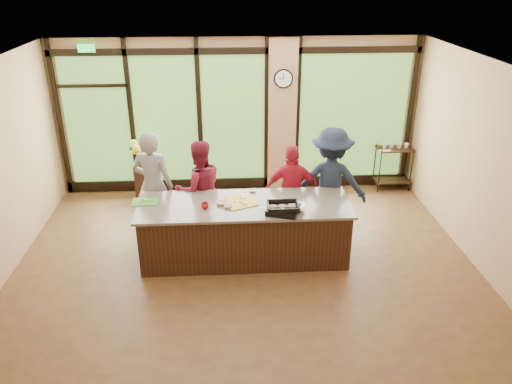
{
  "coord_description": "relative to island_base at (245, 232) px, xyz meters",
  "views": [
    {
      "loc": [
        -0.25,
        -6.43,
        4.2
      ],
      "look_at": [
        0.18,
        0.4,
        1.06
      ],
      "focal_mm": 35.0,
      "sensor_mm": 36.0,
      "label": 1
    }
  ],
  "objects": [
    {
      "name": "floor",
      "position": [
        0.0,
        -0.3,
        -0.44
      ],
      "size": [
        7.0,
        7.0,
        0.0
      ],
      "primitive_type": "plane",
      "color": "#4F321B",
      "rests_on": "ground"
    },
    {
      "name": "ceiling",
      "position": [
        0.0,
        -0.3,
        2.56
      ],
      "size": [
        7.0,
        7.0,
        0.0
      ],
      "primitive_type": "plane",
      "rotation": [
        3.14,
        0.0,
        0.0
      ],
      "color": "white",
      "rests_on": "back_wall"
    },
    {
      "name": "back_wall",
      "position": [
        0.0,
        2.7,
        1.06
      ],
      "size": [
        7.0,
        0.0,
        7.0
      ],
      "primitive_type": "plane",
      "rotation": [
        1.57,
        0.0,
        0.0
      ],
      "color": "tan",
      "rests_on": "floor"
    },
    {
      "name": "right_wall",
      "position": [
        3.5,
        -0.3,
        1.06
      ],
      "size": [
        0.0,
        6.0,
        6.0
      ],
      "primitive_type": "plane",
      "rotation": [
        1.57,
        0.0,
        -1.57
      ],
      "color": "tan",
      "rests_on": "floor"
    },
    {
      "name": "window_wall",
      "position": [
        0.16,
        2.65,
        0.95
      ],
      "size": [
        6.9,
        0.12,
        3.0
      ],
      "color": "tan",
      "rests_on": "floor"
    },
    {
      "name": "island_base",
      "position": [
        0.0,
        0.0,
        0.0
      ],
      "size": [
        3.1,
        1.0,
        0.88
      ],
      "primitive_type": "cube",
      "color": "black",
      "rests_on": "floor"
    },
    {
      "name": "countertop",
      "position": [
        0.0,
        0.0,
        0.46
      ],
      "size": [
        3.2,
        1.1,
        0.04
      ],
      "primitive_type": "cube",
      "color": "gray",
      "rests_on": "island_base"
    },
    {
      "name": "wall_clock",
      "position": [
        0.85,
        2.57,
        1.81
      ],
      "size": [
        0.36,
        0.04,
        0.36
      ],
      "color": "black",
      "rests_on": "window_wall"
    },
    {
      "name": "cook_left",
      "position": [
        -1.45,
        0.74,
        0.49
      ],
      "size": [
        0.77,
        0.61,
        1.86
      ],
      "primitive_type": "imported",
      "rotation": [
        0.0,
        0.0,
        2.87
      ],
      "color": "gray",
      "rests_on": "floor"
    },
    {
      "name": "cook_midleft",
      "position": [
        -0.7,
        0.74,
        0.4
      ],
      "size": [
        0.97,
        0.85,
        1.68
      ],
      "primitive_type": "imported",
      "rotation": [
        0.0,
        0.0,
        3.44
      ],
      "color": "maroon",
      "rests_on": "floor"
    },
    {
      "name": "cook_midright",
      "position": [
        0.82,
        0.68,
        0.35
      ],
      "size": [
        0.96,
        0.47,
        1.59
      ],
      "primitive_type": "imported",
      "rotation": [
        0.0,
        0.0,
        3.05
      ],
      "color": "#AB1A2F",
      "rests_on": "floor"
    },
    {
      "name": "cook_right",
      "position": [
        1.45,
        0.71,
        0.49
      ],
      "size": [
        1.32,
        0.94,
        1.86
      ],
      "primitive_type": "imported",
      "rotation": [
        0.0,
        0.0,
        2.92
      ],
      "color": "#192338",
      "rests_on": "floor"
    },
    {
      "name": "roasting_pan",
      "position": [
        0.54,
        -0.34,
        0.52
      ],
      "size": [
        0.54,
        0.47,
        0.08
      ],
      "primitive_type": "cube",
      "rotation": [
        0.0,
        0.0,
        -0.34
      ],
      "color": "black",
      "rests_on": "countertop"
    },
    {
      "name": "mixing_bowl",
      "position": [
        0.7,
        -0.25,
        0.52
      ],
      "size": [
        0.44,
        0.44,
        0.08
      ],
      "primitive_type": "imported",
      "rotation": [
        0.0,
        0.0,
        -0.35
      ],
      "color": "silver",
      "rests_on": "countertop"
    },
    {
      "name": "cutting_board_left",
      "position": [
        -1.5,
        0.15,
        0.49
      ],
      "size": [
        0.38,
        0.29,
        0.01
      ],
      "primitive_type": "cube",
      "rotation": [
        0.0,
        0.0,
        0.0
      ],
      "color": "#3C8F34",
      "rests_on": "countertop"
    },
    {
      "name": "cutting_board_center",
      "position": [
        -0.05,
        -0.01,
        0.49
      ],
      "size": [
        0.53,
        0.47,
        0.01
      ],
      "primitive_type": "cube",
      "rotation": [
        0.0,
        0.0,
        0.39
      ],
      "color": "gold",
      "rests_on": "countertop"
    },
    {
      "name": "cutting_board_right",
      "position": [
        -0.07,
        0.18,
        0.49
      ],
      "size": [
        0.44,
        0.37,
        0.01
      ],
      "primitive_type": "cube",
      "rotation": [
        0.0,
        0.0,
        0.18
      ],
      "color": "gold",
      "rests_on": "countertop"
    },
    {
      "name": "prep_bowl_near",
      "position": [
        -0.35,
        -0.0,
        0.5
      ],
      "size": [
        0.16,
        0.16,
        0.05
      ],
      "primitive_type": "imported",
      "rotation": [
        0.0,
        0.0,
        0.05
      ],
      "color": "silver",
      "rests_on": "countertop"
    },
    {
      "name": "prep_bowl_mid",
      "position": [
        -0.24,
        -0.11,
        0.5
      ],
      "size": [
        0.15,
        0.15,
        0.04
      ],
      "primitive_type": "imported",
      "rotation": [
        0.0,
        0.0,
        0.25
      ],
      "color": "silver",
      "rests_on": "countertop"
    },
    {
      "name": "prep_bowl_far",
      "position": [
        0.15,
        0.44,
        0.49
      ],
      "size": [
        0.12,
        0.12,
        0.03
      ],
      "primitive_type": "imported",
      "rotation": [
        0.0,
        0.0,
        0.03
      ],
      "color": "silver",
      "rests_on": "countertop"
    },
    {
      "name": "red_ramekin",
      "position": [
        -0.58,
        -0.12,
        0.52
      ],
      "size": [
        0.13,
        0.13,
        0.09
      ],
      "primitive_type": "imported",
      "rotation": [
        0.0,
        0.0,
        0.11
      ],
      "color": "#B4121A",
      "rests_on": "countertop"
    },
    {
      "name": "flower_stand",
      "position": [
        -1.79,
        2.03,
        -0.06
      ],
      "size": [
        0.43,
        0.43,
        0.77
      ],
      "primitive_type": "cube",
      "rotation": [
        0.0,
        0.0,
        0.13
      ],
      "color": "black",
      "rests_on": "floor"
    },
    {
      "name": "flower_vase",
      "position": [
        -1.79,
        2.03,
        0.47
      ],
      "size": [
        0.31,
        0.31,
        0.29
      ],
      "primitive_type": "imported",
      "rotation": [
        0.0,
        0.0,
        -0.13
      ],
      "color": "olive",
      "rests_on": "flower_stand"
    },
    {
      "name": "bar_cart",
      "position": [
        3.1,
        2.45,
        0.14
      ],
      "size": [
        0.71,
        0.42,
        0.96
      ],
      "rotation": [
        0.0,
        0.0,
        0.02
      ],
      "color": "black",
      "rests_on": "floor"
    }
  ]
}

